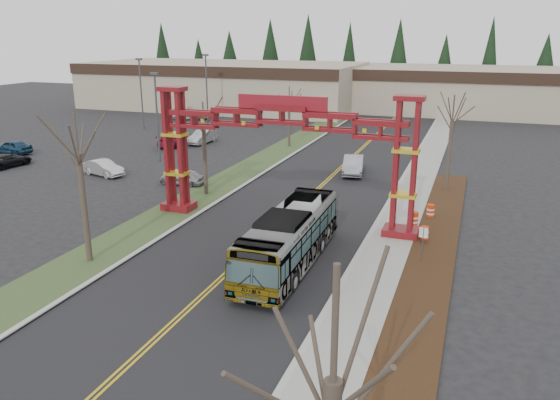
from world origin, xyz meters
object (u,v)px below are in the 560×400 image
at_px(parked_car_near_a, 183,177).
at_px(light_pole_far, 207,83).
at_px(retail_building_east, 469,90).
at_px(parked_car_near_b, 103,168).
at_px(street_sign, 423,238).
at_px(bare_tree_right_near, 333,384).
at_px(bare_tree_median_mid, 204,129).
at_px(bare_tree_right_far, 452,122).
at_px(barrel_south, 424,234).
at_px(parked_car_far_a, 202,137).
at_px(barrel_mid, 414,219).
at_px(barrel_north, 431,211).
at_px(light_pole_mid, 141,89).
at_px(silver_sedan, 353,165).
at_px(parked_car_mid_b, 12,147).
at_px(parked_car_near_c, 8,160).
at_px(retail_building_west, 224,85).
at_px(parked_car_far_b, 190,114).
at_px(light_pole_near, 157,111).
at_px(bare_tree_median_far, 289,104).
at_px(bare_tree_median_near, 78,155).
at_px(gateway_arch, 282,136).
at_px(parked_car_mid_a, 175,139).
at_px(transit_bus, 290,238).

relative_size(parked_car_near_a, light_pole_far, 0.41).
height_order(retail_building_east, parked_car_near_b, retail_building_east).
bearing_deg(street_sign, bare_tree_right_near, -89.19).
height_order(parked_car_near_b, bare_tree_median_mid, bare_tree_median_mid).
relative_size(parked_car_near_b, street_sign, 2.03).
distance_m(bare_tree_right_far, barrel_south, 13.48).
relative_size(parked_car_far_a, barrel_mid, 4.60).
distance_m(bare_tree_median_mid, barrel_north, 18.09).
distance_m(light_pole_mid, barrel_mid, 47.39).
distance_m(silver_sedan, light_pole_far, 35.07).
xyz_separation_m(parked_car_mid_b, light_pole_mid, (4.31, 18.21, 4.60)).
distance_m(silver_sedan, bare_tree_right_far, 10.08).
height_order(parked_car_near_c, bare_tree_right_near, bare_tree_right_near).
bearing_deg(parked_car_mid_b, barrel_south, 77.72).
relative_size(parked_car_near_b, barrel_north, 4.36).
xyz_separation_m(retail_building_west, parked_car_far_b, (1.49, -15.05, -3.00)).
xyz_separation_m(parked_car_near_b, parked_car_mid_b, (-14.94, 4.32, 0.05)).
distance_m(retail_building_east, light_pole_near, 56.05).
distance_m(parked_car_near_c, bare_tree_median_far, 29.26).
bearing_deg(barrel_mid, bare_tree_median_near, -143.59).
relative_size(bare_tree_right_far, barrel_north, 7.89).
xyz_separation_m(retail_building_west, barrel_north, (39.44, -49.50, -3.27)).
bearing_deg(light_pole_far, bare_tree_median_mid, -63.03).
xyz_separation_m(gateway_arch, parked_car_mid_a, (-20.44, 20.58, -5.22)).
relative_size(parked_car_mid_a, bare_tree_median_mid, 0.71).
bearing_deg(parked_car_far_a, bare_tree_right_far, -17.80).
bearing_deg(bare_tree_right_far, barrel_mid, -98.17).
distance_m(parked_car_near_a, bare_tree_median_far, 19.10).
height_order(retail_building_west, transit_bus, retail_building_west).
distance_m(parked_car_near_c, barrel_north, 39.87).
distance_m(parked_car_mid_b, bare_tree_right_near, 57.60).
bearing_deg(gateway_arch, parked_car_near_a, 150.84).
bearing_deg(parked_car_mid_b, bare_tree_median_near, 53.70).
height_order(bare_tree_median_near, light_pole_mid, light_pole_mid).
bearing_deg(parked_car_near_b, light_pole_mid, 40.17).
distance_m(parked_car_near_a, parked_car_mid_a, 17.02).
distance_m(bare_tree_median_near, bare_tree_right_far, 28.57).
xyz_separation_m(parked_car_far_a, bare_tree_right_far, (28.17, -10.80, 4.88)).
height_order(gateway_arch, parked_car_near_c, gateway_arch).
height_order(gateway_arch, bare_tree_median_mid, gateway_arch).
relative_size(barrel_south, barrel_north, 0.97).
relative_size(bare_tree_right_far, barrel_mid, 7.71).
distance_m(transit_bus, bare_tree_median_near, 12.23).
bearing_deg(barrel_south, bare_tree_right_near, -88.82).
bearing_deg(retail_building_east, barrel_north, -90.56).
relative_size(parked_car_near_c, barrel_north, 4.58).
relative_size(parked_car_far_a, bare_tree_median_near, 0.55).
distance_m(transit_bus, bare_tree_right_far, 20.46).
height_order(light_pole_near, barrel_mid, light_pole_near).
xyz_separation_m(retail_building_west, bare_tree_median_near, (22.00, -63.91, 2.42)).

